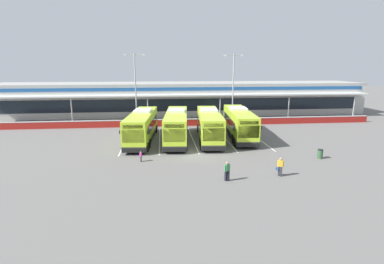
% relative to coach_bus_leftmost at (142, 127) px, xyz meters
% --- Properties ---
extents(ground_plane, '(200.00, 200.00, 0.00)m').
position_rel_coach_bus_leftmost_xyz_m(ground_plane, '(6.30, -5.70, -1.79)').
color(ground_plane, '#605E5B').
extents(terminal_building, '(70.00, 13.00, 6.00)m').
position_rel_coach_bus_leftmost_xyz_m(terminal_building, '(6.30, 21.21, 1.23)').
color(terminal_building, '#B7B7B2').
rests_on(terminal_building, ground).
extents(red_barrier_wall, '(60.00, 0.40, 1.10)m').
position_rel_coach_bus_leftmost_xyz_m(red_barrier_wall, '(6.30, 8.80, -1.23)').
color(red_barrier_wall, maroon).
rests_on(red_barrier_wall, ground).
extents(coach_bus_leftmost, '(3.78, 12.32, 3.78)m').
position_rel_coach_bus_leftmost_xyz_m(coach_bus_leftmost, '(0.00, 0.00, 0.00)').
color(coach_bus_leftmost, '#B7DB2D').
rests_on(coach_bus_leftmost, ground).
extents(coach_bus_left_centre, '(3.78, 12.32, 3.78)m').
position_rel_coach_bus_leftmost_xyz_m(coach_bus_left_centre, '(4.23, -0.12, 0.00)').
color(coach_bus_left_centre, '#B7DB2D').
rests_on(coach_bus_left_centre, ground).
extents(coach_bus_centre, '(3.78, 12.32, 3.78)m').
position_rel_coach_bus_leftmost_xyz_m(coach_bus_centre, '(8.34, -0.19, 0.00)').
color(coach_bus_centre, '#B7DB2D').
rests_on(coach_bus_centre, ground).
extents(coach_bus_right_centre, '(3.78, 12.32, 3.78)m').
position_rel_coach_bus_leftmost_xyz_m(coach_bus_right_centre, '(12.44, 0.80, 0.00)').
color(coach_bus_right_centre, '#B7DB2D').
rests_on(coach_bus_right_centre, ground).
extents(bay_stripe_far_west, '(0.14, 13.00, 0.01)m').
position_rel_coach_bus_leftmost_xyz_m(bay_stripe_far_west, '(-2.10, 0.30, -1.78)').
color(bay_stripe_far_west, silver).
rests_on(bay_stripe_far_west, ground).
extents(bay_stripe_west, '(0.14, 13.00, 0.01)m').
position_rel_coach_bus_leftmost_xyz_m(bay_stripe_west, '(2.10, 0.30, -1.78)').
color(bay_stripe_west, silver).
rests_on(bay_stripe_west, ground).
extents(bay_stripe_mid_west, '(0.14, 13.00, 0.01)m').
position_rel_coach_bus_leftmost_xyz_m(bay_stripe_mid_west, '(6.30, 0.30, -1.78)').
color(bay_stripe_mid_west, silver).
rests_on(bay_stripe_mid_west, ground).
extents(bay_stripe_centre, '(0.14, 13.00, 0.01)m').
position_rel_coach_bus_leftmost_xyz_m(bay_stripe_centre, '(10.50, 0.30, -1.78)').
color(bay_stripe_centre, silver).
rests_on(bay_stripe_centre, ground).
extents(bay_stripe_mid_east, '(0.14, 13.00, 0.01)m').
position_rel_coach_bus_leftmost_xyz_m(bay_stripe_mid_east, '(14.70, 0.30, -1.78)').
color(bay_stripe_mid_east, silver).
rests_on(bay_stripe_mid_east, ground).
extents(pedestrian_with_handbag, '(0.64, 0.43, 1.62)m').
position_rel_coach_bus_leftmost_xyz_m(pedestrian_with_handbag, '(12.24, -13.16, -0.93)').
color(pedestrian_with_handbag, '#33333D').
rests_on(pedestrian_with_handbag, ground).
extents(pedestrian_in_dark_coat, '(0.52, 0.35, 1.62)m').
position_rel_coach_bus_leftmost_xyz_m(pedestrian_in_dark_coat, '(7.58, -13.72, -0.91)').
color(pedestrian_in_dark_coat, black).
rests_on(pedestrian_in_dark_coat, ground).
extents(pedestrian_child, '(0.27, 0.28, 1.00)m').
position_rel_coach_bus_leftmost_xyz_m(pedestrian_child, '(0.34, -8.09, -1.24)').
color(pedestrian_child, '#33333D').
rests_on(pedestrian_child, ground).
extents(lamp_post_west, '(3.24, 0.28, 11.00)m').
position_rel_coach_bus_leftmost_xyz_m(lamp_post_west, '(-1.55, 10.92, 4.50)').
color(lamp_post_west, '#9E9EA3').
rests_on(lamp_post_west, ground).
extents(lamp_post_centre, '(3.24, 0.28, 11.00)m').
position_rel_coach_bus_leftmost_xyz_m(lamp_post_centre, '(14.06, 11.07, 4.50)').
color(lamp_post_centre, '#9E9EA3').
rests_on(lamp_post_centre, ground).
extents(litter_bin, '(0.54, 0.54, 0.93)m').
position_rel_coach_bus_leftmost_xyz_m(litter_bin, '(18.19, -8.96, -1.32)').
color(litter_bin, '#2D5133').
rests_on(litter_bin, ground).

